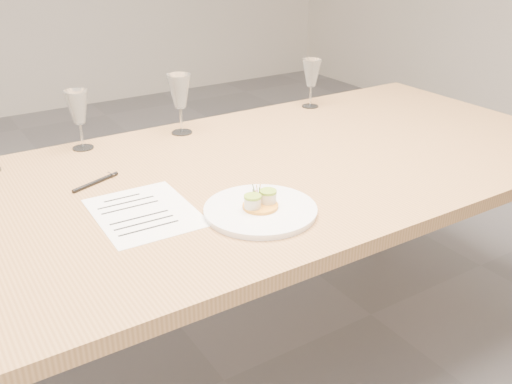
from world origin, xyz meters
TOP-DOWN VIEW (x-y plane):
  - ground at (0.00, 0.00)m, footprint 7.00×7.00m
  - dining_table at (0.00, 0.00)m, footprint 2.40×1.00m
  - dinner_plate at (-0.02, -0.25)m, footprint 0.28×0.28m
  - recipe_sheet at (-0.26, -0.10)m, footprint 0.24×0.30m
  - ballpoint_pen at (-0.31, 0.14)m, footprint 0.15×0.07m
  - wine_glass_2 at (-0.25, 0.43)m, footprint 0.08×0.08m
  - wine_glass_3 at (0.08, 0.39)m, footprint 0.08×0.08m
  - wine_glass_4 at (0.64, 0.41)m, footprint 0.07×0.07m

SIDE VIEW (x-z plane):
  - ground at x=0.00m, z-range 0.00..0.00m
  - dining_table at x=0.00m, z-range 0.31..1.06m
  - recipe_sheet at x=-0.26m, z-range 0.75..0.75m
  - ballpoint_pen at x=-0.31m, z-range 0.75..0.76m
  - dinner_plate at x=-0.02m, z-range 0.73..0.80m
  - wine_glass_4 at x=0.64m, z-range 0.79..0.97m
  - wine_glass_2 at x=-0.25m, z-range 0.79..0.97m
  - wine_glass_3 at x=0.08m, z-range 0.79..0.99m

